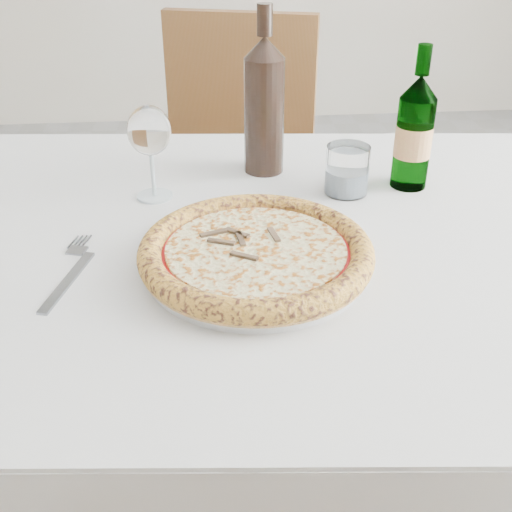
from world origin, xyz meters
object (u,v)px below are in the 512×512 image
object	(u,v)px
plate	(256,263)
pizza	(256,252)
beer_bottle	(414,133)
wine_bottle	(264,104)
dining_table	(250,279)
chair_far	(234,166)
tumbler	(347,173)
wine_glass	(149,133)

from	to	relation	value
plate	pizza	xyz separation A→B (m)	(-0.00, -0.00, 0.02)
plate	beer_bottle	bearing A→B (deg)	41.07
pizza	wine_bottle	size ratio (longest dim) A/B	1.11
dining_table	chair_far	distance (m)	0.83
plate	tumbler	bearing A→B (deg)	53.19
wine_glass	tumbler	xyz separation A→B (m)	(0.33, -0.01, -0.08)
chair_far	beer_bottle	distance (m)	0.78
tumbler	wine_bottle	xyz separation A→B (m)	(-0.13, 0.11, 0.09)
wine_glass	tumbler	world-z (taller)	wine_glass
pizza	beer_bottle	world-z (taller)	beer_bottle
wine_bottle	wine_glass	bearing A→B (deg)	-153.16
pizza	wine_bottle	distance (m)	0.37
chair_far	wine_bottle	world-z (taller)	wine_bottle
chair_far	plate	size ratio (longest dim) A/B	3.03
dining_table	tumbler	size ratio (longest dim) A/B	19.23
chair_far	pizza	bearing A→B (deg)	-91.28
dining_table	tumbler	xyz separation A→B (m)	(0.18, 0.14, 0.12)
dining_table	tumbler	world-z (taller)	tumbler
chair_far	wine_glass	size ratio (longest dim) A/B	5.76
pizza	plate	bearing A→B (deg)	60.00
wine_glass	beer_bottle	world-z (taller)	beer_bottle
plate	beer_bottle	distance (m)	0.40
plate	wine_glass	world-z (taller)	wine_glass
chair_far	pizza	distance (m)	0.95
pizza	chair_far	bearing A→B (deg)	88.72
wine_glass	beer_bottle	size ratio (longest dim) A/B	0.65
chair_far	tumbler	distance (m)	0.74
beer_bottle	tumbler	bearing A→B (deg)	-171.05
dining_table	pizza	world-z (taller)	pizza
dining_table	wine_bottle	xyz separation A→B (m)	(0.05, 0.25, 0.21)
tumbler	wine_bottle	distance (m)	0.20
tumbler	wine_bottle	size ratio (longest dim) A/B	0.28
pizza	tumbler	world-z (taller)	tumbler
tumbler	plate	bearing A→B (deg)	-126.81
plate	wine_bottle	world-z (taller)	wine_bottle
wine_glass	chair_far	bearing A→B (deg)	75.37
plate	beer_bottle	size ratio (longest dim) A/B	1.24
chair_far	wine_bottle	size ratio (longest dim) A/B	3.13
dining_table	chair_far	size ratio (longest dim) A/B	1.74
dining_table	plate	distance (m)	0.13
pizza	wine_glass	world-z (taller)	wine_glass
chair_far	dining_table	bearing A→B (deg)	-91.44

